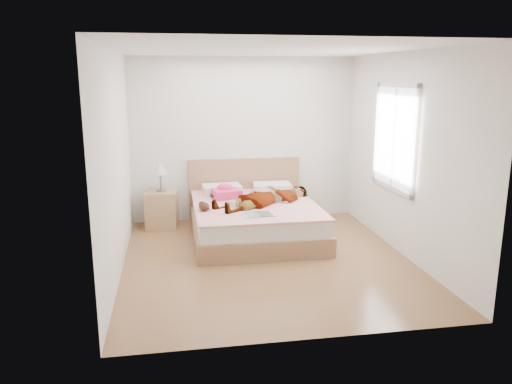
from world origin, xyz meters
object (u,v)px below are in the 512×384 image
(magazine, at_px, (258,215))
(woman, at_px, (266,195))
(plush_toy, at_px, (204,206))
(nightstand, at_px, (162,206))
(towel, at_px, (226,192))
(phone, at_px, (228,185))
(bed, at_px, (254,217))
(coffee_mug, at_px, (233,204))

(magazine, bearing_deg, woman, 71.02)
(woman, relative_size, plush_toy, 7.12)
(plush_toy, height_order, nightstand, nightstand)
(woman, height_order, towel, woman)
(phone, bearing_deg, magazine, -104.88)
(towel, height_order, magazine, towel)
(towel, bearing_deg, phone, 40.75)
(nightstand, bearing_deg, phone, -16.62)
(towel, xyz_separation_m, magazine, (0.31, -1.02, -0.08))
(bed, relative_size, plush_toy, 9.04)
(towel, bearing_deg, woman, -35.17)
(bed, bearing_deg, magazine, -94.73)
(magazine, xyz_separation_m, plush_toy, (-0.69, 0.35, 0.05))
(woman, xyz_separation_m, nightstand, (-1.50, 0.70, -0.29))
(towel, relative_size, magazine, 1.04)
(bed, distance_m, nightstand, 1.48)
(bed, xyz_separation_m, plush_toy, (-0.75, -0.36, 0.30))
(coffee_mug, relative_size, nightstand, 0.13)
(woman, distance_m, towel, 0.65)
(plush_toy, bearing_deg, nightstand, 120.38)
(bed, bearing_deg, coffee_mug, -143.06)
(magazine, bearing_deg, towel, 106.70)
(phone, distance_m, nightstand, 1.11)
(bed, relative_size, towel, 4.57)
(nightstand, bearing_deg, towel, -18.52)
(phone, bearing_deg, coffee_mug, -119.98)
(towel, relative_size, nightstand, 0.45)
(phone, distance_m, coffee_mug, 0.61)
(bed, height_order, plush_toy, bed)
(bed, distance_m, magazine, 0.76)
(woman, height_order, nightstand, nightstand)
(phone, bearing_deg, towel, -168.89)
(phone, distance_m, bed, 0.64)
(magazine, xyz_separation_m, nightstand, (-1.28, 1.35, -0.18))
(woman, xyz_separation_m, coffee_mug, (-0.50, -0.19, -0.06))
(plush_toy, relative_size, nightstand, 0.23)
(towel, height_order, nightstand, nightstand)
(phone, distance_m, magazine, 1.10)
(magazine, bearing_deg, bed, 85.27)
(woman, xyz_separation_m, phone, (-0.50, 0.40, 0.08))
(woman, distance_m, plush_toy, 0.96)
(phone, xyz_separation_m, coffee_mug, (-0.00, -0.59, -0.14))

